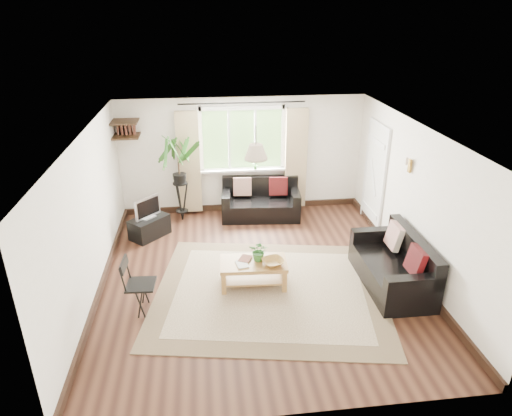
{
  "coord_description": "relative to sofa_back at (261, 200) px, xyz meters",
  "views": [
    {
      "loc": [
        -0.8,
        -6.27,
        4.05
      ],
      "look_at": [
        0.0,
        0.4,
        1.05
      ],
      "focal_mm": 32.0,
      "sensor_mm": 36.0,
      "label": 1
    }
  ],
  "objects": [
    {
      "name": "wall_back",
      "position": [
        -0.32,
        0.46,
        0.83
      ],
      "size": [
        5.0,
        0.02,
        2.4
      ],
      "primitive_type": "cube",
      "color": "silver",
      "rests_on": "floor"
    },
    {
      "name": "wall_front",
      "position": [
        -0.32,
        -5.04,
        0.83
      ],
      "size": [
        5.0,
        0.02,
        2.4
      ],
      "primitive_type": "cube",
      "color": "silver",
      "rests_on": "floor"
    },
    {
      "name": "door",
      "position": [
        2.15,
        -0.59,
        0.63
      ],
      "size": [
        0.06,
        0.96,
        2.06
      ],
      "primitive_type": "cube",
      "color": "silver",
      "rests_on": "wall_right"
    },
    {
      "name": "sofa_right",
      "position": [
        1.7,
        -2.76,
        0.02
      ],
      "size": [
        1.67,
        0.84,
        0.79
      ],
      "primitive_type": null,
      "rotation": [
        0.0,
        0.0,
        -1.57
      ],
      "color": "black",
      "rests_on": "floor"
    },
    {
      "name": "sofa_back",
      "position": [
        0.0,
        0.0,
        0.0
      ],
      "size": [
        1.65,
        0.93,
        0.74
      ],
      "primitive_type": null,
      "rotation": [
        0.0,
        0.0,
        -0.09
      ],
      "color": "black",
      "rests_on": "floor"
    },
    {
      "name": "book_b",
      "position": [
        -0.64,
        -2.39,
        0.06
      ],
      "size": [
        0.26,
        0.29,
        0.02
      ],
      "primitive_type": "imported",
      "rotation": [
        0.0,
        0.0,
        -0.44
      ],
      "color": "brown",
      "rests_on": "coffee_table"
    },
    {
      "name": "wall_right",
      "position": [
        2.18,
        -2.29,
        0.83
      ],
      "size": [
        0.02,
        5.5,
        2.4
      ],
      "primitive_type": "cube",
      "color": "silver",
      "rests_on": "floor"
    },
    {
      "name": "ceiling",
      "position": [
        -0.32,
        -2.29,
        2.03
      ],
      "size": [
        5.5,
        5.5,
        0.0
      ],
      "primitive_type": "plane",
      "rotation": [
        3.14,
        0.0,
        0.0
      ],
      "color": "white",
      "rests_on": "floor"
    },
    {
      "name": "palm_stand",
      "position": [
        -1.62,
        0.06,
        0.5
      ],
      "size": [
        0.83,
        0.83,
        1.75
      ],
      "primitive_type": null,
      "rotation": [
        0.0,
        0.0,
        0.25
      ],
      "color": "black",
      "rests_on": "floor"
    },
    {
      "name": "table_plant",
      "position": [
        -0.34,
        -2.47,
        0.21
      ],
      "size": [
        0.36,
        0.34,
        0.33
      ],
      "primitive_type": "imported",
      "rotation": [
        0.0,
        0.0,
        -0.36
      ],
      "color": "#2E6629",
      "rests_on": "coffee_table"
    },
    {
      "name": "corner_shelf",
      "position": [
        -2.57,
        0.21,
        1.52
      ],
      "size": [
        0.5,
        0.5,
        0.34
      ],
      "primitive_type": null,
      "color": "black",
      "rests_on": "wall_back"
    },
    {
      "name": "coffee_table",
      "position": [
        -0.44,
        -2.51,
        -0.16
      ],
      "size": [
        1.06,
        0.62,
        0.42
      ],
      "primitive_type": null,
      "rotation": [
        0.0,
        0.0,
        -0.06
      ],
      "color": "olive",
      "rests_on": "floor"
    },
    {
      "name": "folding_chair",
      "position": [
        -2.09,
        -2.97,
        0.05
      ],
      "size": [
        0.46,
        0.46,
        0.84
      ],
      "primitive_type": null,
      "rotation": [
        0.0,
        0.0,
        1.51
      ],
      "color": "black",
      "rests_on": "floor"
    },
    {
      "name": "pendant_lamp",
      "position": [
        -0.32,
        -1.89,
        1.68
      ],
      "size": [
        0.36,
        0.36,
        0.54
      ],
      "primitive_type": null,
      "color": "beige",
      "rests_on": "ceiling"
    },
    {
      "name": "tv",
      "position": [
        -2.21,
        -0.63,
        0.23
      ],
      "size": [
        0.52,
        0.53,
        0.43
      ],
      "primitive_type": null,
      "rotation": [
        0.0,
        0.0,
        0.8
      ],
      "color": "#A5A5AA",
      "rests_on": "tv_stand"
    },
    {
      "name": "bowl",
      "position": [
        -0.15,
        -2.62,
        0.09
      ],
      "size": [
        0.42,
        0.42,
        0.08
      ],
      "primitive_type": "imported",
      "rotation": [
        0.0,
        0.0,
        0.29
      ],
      "color": "olive",
      "rests_on": "coffee_table"
    },
    {
      "name": "wall_sconce",
      "position": [
        2.11,
        -1.99,
        1.37
      ],
      "size": [
        0.12,
        0.12,
        0.28
      ],
      "primitive_type": null,
      "color": "beige",
      "rests_on": "wall_right"
    },
    {
      "name": "tv_stand",
      "position": [
        -2.21,
        -0.63,
        -0.18
      ],
      "size": [
        0.8,
        0.81,
        0.39
      ],
      "primitive_type": "cube",
      "rotation": [
        0.0,
        0.0,
        0.8
      ],
      "color": "black",
      "rests_on": "floor"
    },
    {
      "name": "window",
      "position": [
        -0.32,
        0.42,
        1.18
      ],
      "size": [
        2.5,
        0.16,
        2.16
      ],
      "primitive_type": null,
      "color": "white",
      "rests_on": "wall_back"
    },
    {
      "name": "wall_left",
      "position": [
        -2.82,
        -2.29,
        0.83
      ],
      "size": [
        0.02,
        5.5,
        2.4
      ],
      "primitive_type": "cube",
      "color": "silver",
      "rests_on": "floor"
    },
    {
      "name": "floor",
      "position": [
        -0.32,
        -2.29,
        -0.37
      ],
      "size": [
        5.5,
        5.5,
        0.0
      ],
      "primitive_type": "plane",
      "color": "black",
      "rests_on": "ground"
    },
    {
      "name": "book_a",
      "position": [
        -0.71,
        -2.59,
        0.06
      ],
      "size": [
        0.21,
        0.26,
        0.02
      ],
      "primitive_type": "imported",
      "rotation": [
        0.0,
        0.0,
        0.17
      ],
      "color": "silver",
      "rests_on": "coffee_table"
    },
    {
      "name": "sill_plant",
      "position": [
        -0.07,
        0.34,
        0.69
      ],
      "size": [
        0.14,
        0.1,
        0.27
      ],
      "primitive_type": "imported",
      "color": "#2D6023",
      "rests_on": "window"
    },
    {
      "name": "rug",
      "position": [
        -0.21,
        -2.72,
        -0.36
      ],
      "size": [
        3.93,
        3.53,
        0.02
      ],
      "primitive_type": "cube",
      "rotation": [
        0.0,
        0.0,
        -0.17
      ],
      "color": "beige",
      "rests_on": "floor"
    }
  ]
}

